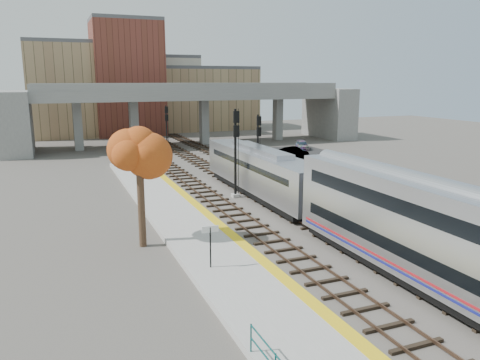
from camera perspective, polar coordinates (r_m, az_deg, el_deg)
name	(u,v)px	position (r m, az deg, el deg)	size (l,w,h in m)	color
ground	(309,232)	(31.94, 8.39, -6.31)	(160.00, 160.00, 0.00)	#47423D
platform	(206,244)	(29.06, -4.17, -7.73)	(4.50, 60.00, 0.35)	#9E9E99
yellow_strip	(235,237)	(29.59, -0.65, -6.95)	(0.70, 60.00, 0.01)	yellow
tracks	(249,190)	(43.08, 1.10, -1.22)	(10.70, 95.00, 0.25)	black
overpass	(191,107)	(74.05, -5.98, 8.82)	(54.00, 12.00, 9.50)	slate
buildings_far	(142,91)	(94.15, -11.89, 10.59)	(43.00, 21.00, 20.60)	#A1865D
parking_lot	(294,157)	(62.39, 6.59, 2.84)	(14.00, 18.00, 0.04)	black
locomotive	(260,171)	(40.54, 2.50, 1.10)	(3.02, 19.05, 4.10)	#A8AAB2
coach	(480,253)	(22.57, 27.18, -7.97)	(3.03, 25.00, 5.00)	#A8AAB2
signal_mast_near	(236,153)	(39.92, -0.54, 3.29)	(0.60, 0.64, 7.63)	#9E9E99
signal_mast_mid	(258,150)	(45.68, 2.20, 3.64)	(0.60, 0.64, 6.74)	#9E9E99
signal_mast_far	(167,131)	(64.24, -8.92, 5.91)	(0.60, 0.64, 6.64)	#9E9E99
station_sign	(210,238)	(24.56, -3.64, -7.04)	(0.90, 0.08, 2.27)	black
tree	(139,152)	(28.24, -12.23, 3.41)	(3.60, 3.60, 7.93)	#382619
car_a	(278,160)	(56.53, 4.69, 2.49)	(1.29, 3.21, 1.10)	#99999E
car_b	(294,152)	(61.89, 6.61, 3.40)	(1.41, 4.03, 1.33)	#99999E
car_c	(302,145)	(69.08, 7.60, 4.22)	(1.64, 4.03, 1.17)	#99999E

